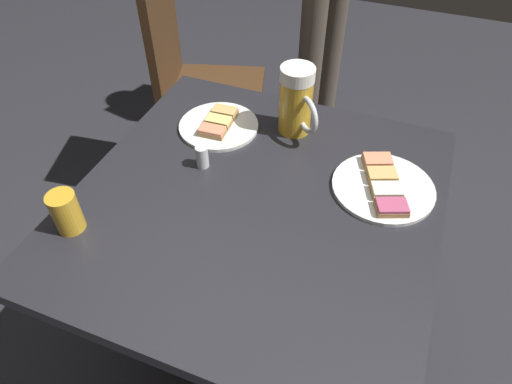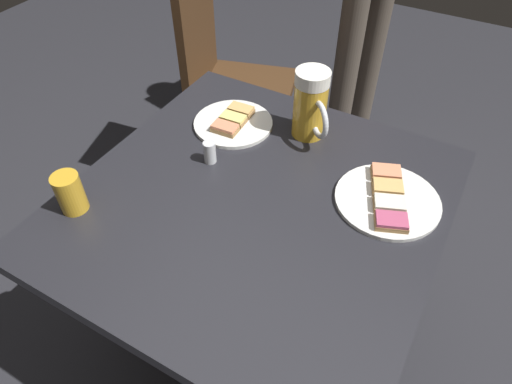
# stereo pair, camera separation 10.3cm
# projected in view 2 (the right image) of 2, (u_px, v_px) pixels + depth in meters

# --- Properties ---
(ground_plane) EXTENTS (6.00, 6.00, 0.00)m
(ground_plane) POSITION_uv_depth(u_px,v_px,m) (256.00, 345.00, 1.55)
(ground_plane) COLOR #28282D
(cafe_table) EXTENTS (0.82, 0.84, 0.72)m
(cafe_table) POSITION_uv_depth(u_px,v_px,m) (256.00, 236.00, 1.14)
(cafe_table) COLOR black
(cafe_table) RESTS_ON ground_plane
(plate_near) EXTENTS (0.21, 0.21, 0.03)m
(plate_near) POSITION_uv_depth(u_px,v_px,m) (233.00, 122.00, 1.24)
(plate_near) COLOR white
(plate_near) RESTS_ON cafe_table
(plate_far) EXTENTS (0.24, 0.24, 0.03)m
(plate_far) POSITION_uv_depth(u_px,v_px,m) (388.00, 199.00, 1.03)
(plate_far) COLOR white
(plate_far) RESTS_ON cafe_table
(beer_mug) EXTENTS (0.12, 0.12, 0.18)m
(beer_mug) POSITION_uv_depth(u_px,v_px,m) (312.00, 105.00, 1.15)
(beer_mug) COLOR gold
(beer_mug) RESTS_ON cafe_table
(beer_glass_small) EXTENTS (0.06, 0.06, 0.09)m
(beer_glass_small) POSITION_uv_depth(u_px,v_px,m) (70.00, 193.00, 0.99)
(beer_glass_small) COLOR gold
(beer_glass_small) RESTS_ON cafe_table
(salt_shaker) EXTENTS (0.03, 0.03, 0.06)m
(salt_shaker) POSITION_uv_depth(u_px,v_px,m) (210.00, 152.00, 1.12)
(salt_shaker) COLOR silver
(salt_shaker) RESTS_ON cafe_table
(cafe_chair) EXTENTS (0.47, 0.47, 0.93)m
(cafe_chair) POSITION_uv_depth(u_px,v_px,m) (226.00, 75.00, 1.77)
(cafe_chair) COLOR #472D19
(cafe_chair) RESTS_ON ground_plane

